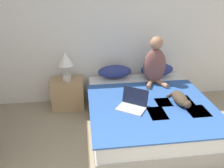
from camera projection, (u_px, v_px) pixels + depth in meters
name	position (u px, v px, depth m)	size (l,w,h in m)	color
wall_back	(118.00, 29.00, 3.98)	(5.27, 0.05, 2.55)	silver
bed	(147.00, 114.00, 3.51)	(1.71, 1.95, 0.49)	#9E998E
pillow_near	(115.00, 72.00, 4.06)	(0.58, 0.25, 0.23)	navy
pillow_far	(157.00, 70.00, 4.14)	(0.58, 0.25, 0.23)	navy
person_sitting	(155.00, 64.00, 3.78)	(0.37, 0.36, 0.77)	brown
cat_tabby	(180.00, 99.00, 3.24)	(0.21, 0.58, 0.17)	#473828
laptop_open	(132.00, 104.00, 3.17)	(0.46, 0.44, 0.25)	#B7B7BC
nightstand	(68.00, 93.00, 4.07)	(0.54, 0.39, 0.51)	tan
table_lamp	(65.00, 61.00, 3.81)	(0.25, 0.25, 0.48)	beige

